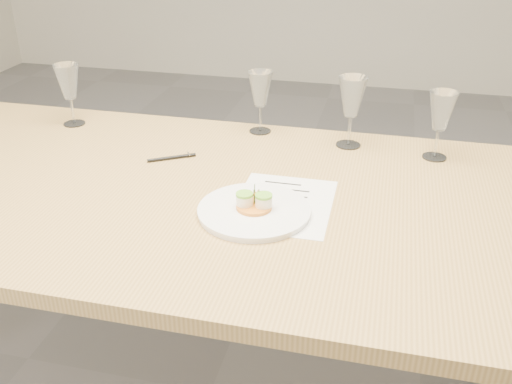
% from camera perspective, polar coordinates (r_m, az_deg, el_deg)
% --- Properties ---
extents(dining_table, '(2.40, 1.00, 0.75)m').
position_cam_1_polar(dining_table, '(1.55, -5.54, -1.87)').
color(dining_table, tan).
rests_on(dining_table, ground).
extents(dinner_plate, '(0.28, 0.28, 0.07)m').
position_cam_1_polar(dinner_plate, '(1.38, -0.18, -1.79)').
color(dinner_plate, white).
rests_on(dinner_plate, dining_table).
extents(recipe_sheet, '(0.24, 0.31, 0.00)m').
position_cam_1_polar(recipe_sheet, '(1.43, 2.73, -1.16)').
color(recipe_sheet, white).
rests_on(recipe_sheet, dining_table).
extents(ballpoint_pen, '(0.13, 0.08, 0.01)m').
position_cam_1_polar(ballpoint_pen, '(1.69, -8.41, 3.42)').
color(ballpoint_pen, black).
rests_on(ballpoint_pen, dining_table).
extents(wine_glass_0, '(0.08, 0.08, 0.20)m').
position_cam_1_polar(wine_glass_0, '(1.99, -18.28, 10.32)').
color(wine_glass_0, white).
rests_on(wine_glass_0, dining_table).
extents(wine_glass_1, '(0.08, 0.08, 0.20)m').
position_cam_1_polar(wine_glass_1, '(1.83, 0.42, 10.14)').
color(wine_glass_1, white).
rests_on(wine_glass_1, dining_table).
extents(wine_glass_2, '(0.09, 0.09, 0.22)m').
position_cam_1_polar(wine_glass_2, '(1.74, 9.57, 9.23)').
color(wine_glass_2, white).
rests_on(wine_glass_2, dining_table).
extents(wine_glass_3, '(0.08, 0.08, 0.20)m').
position_cam_1_polar(wine_glass_3, '(1.72, 18.05, 7.58)').
color(wine_glass_3, white).
rests_on(wine_glass_3, dining_table).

